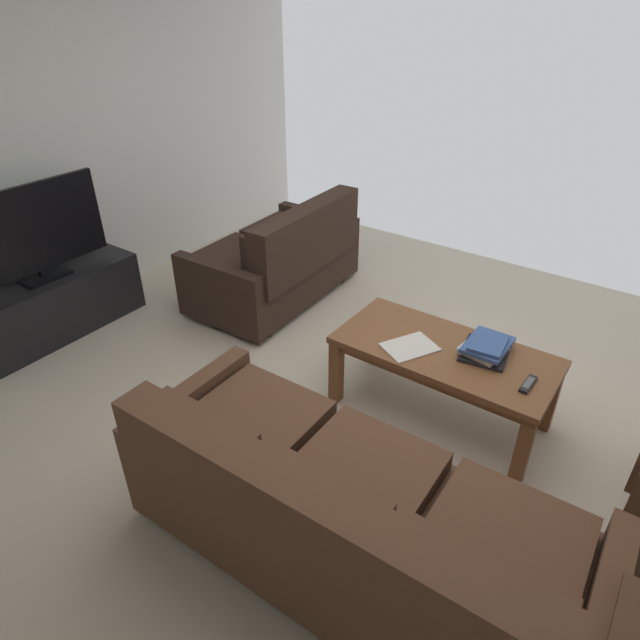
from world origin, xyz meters
TOP-DOWN VIEW (x-y plane):
  - ground_plane at (0.00, 0.00)m, footprint 5.79×5.09m
  - wall_right at (2.89, 0.00)m, footprint 0.12×5.09m
  - sofa_main at (-0.32, 1.03)m, footprint 2.02×0.87m
  - loveseat_near at (1.48, -0.75)m, footprint 0.88×1.45m
  - coffee_table at (-0.21, -0.18)m, footprint 1.24×0.59m
  - tv_stand at (2.50, 0.64)m, footprint 0.42×1.29m
  - flat_tv at (2.50, 0.64)m, footprint 0.21×1.05m
  - book_stack at (-0.41, -0.26)m, footprint 0.29×0.33m
  - tv_remote at (-0.70, -0.11)m, footprint 0.05×0.16m
  - loose_magazine at (-0.04, -0.07)m, footprint 0.33×0.36m

SIDE VIEW (x-z plane):
  - ground_plane at x=0.00m, z-range -0.01..0.00m
  - tv_stand at x=2.50m, z-range 0.00..0.46m
  - sofa_main at x=-0.32m, z-range -0.05..0.74m
  - loveseat_near at x=1.48m, z-range -0.07..0.78m
  - coffee_table at x=-0.21m, z-range 0.17..0.65m
  - loose_magazine at x=-0.04m, z-range 0.48..0.49m
  - tv_remote at x=-0.70m, z-range 0.48..0.50m
  - book_stack at x=-0.41m, z-range 0.48..0.57m
  - flat_tv at x=2.50m, z-range 0.48..1.15m
  - wall_right at x=2.89m, z-range 0.00..2.55m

